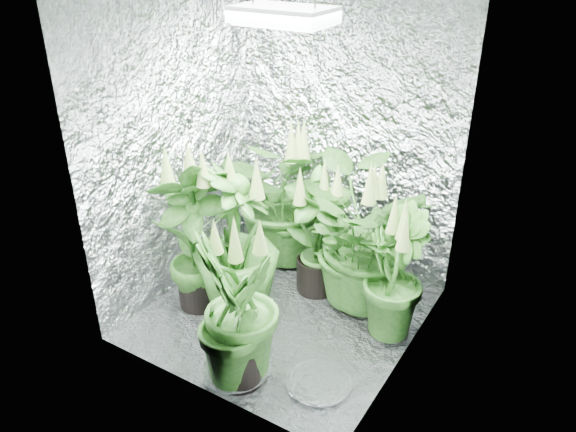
% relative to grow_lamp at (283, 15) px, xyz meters
% --- Properties ---
extents(ground, '(1.60, 1.60, 0.00)m').
position_rel_grow_lamp_xyz_m(ground, '(0.00, 0.00, -1.83)').
color(ground, white).
rests_on(ground, ground).
extents(walls, '(1.62, 1.62, 2.00)m').
position_rel_grow_lamp_xyz_m(walls, '(0.00, 0.00, -0.83)').
color(walls, white).
rests_on(walls, ground).
extents(grow_lamp, '(0.50, 0.30, 0.22)m').
position_rel_grow_lamp_xyz_m(grow_lamp, '(0.00, 0.00, 0.00)').
color(grow_lamp, gray).
rests_on(grow_lamp, ceiling).
extents(plant_a, '(0.87, 0.87, 1.06)m').
position_rel_grow_lamp_xyz_m(plant_a, '(-0.34, 0.57, -1.33)').
color(plant_a, black).
rests_on(plant_a, ground).
extents(plant_b, '(0.60, 0.60, 0.92)m').
position_rel_grow_lamp_xyz_m(plant_b, '(0.05, 0.34, -1.41)').
color(plant_b, black).
rests_on(plant_b, ground).
extents(plant_c, '(0.58, 0.58, 0.88)m').
position_rel_grow_lamp_xyz_m(plant_c, '(0.64, 0.18, -1.43)').
color(plant_c, black).
rests_on(plant_c, ground).
extents(plant_d, '(0.76, 0.76, 1.06)m').
position_rel_grow_lamp_xyz_m(plant_d, '(-0.28, -0.11, -1.34)').
color(plant_d, black).
rests_on(plant_d, ground).
extents(plant_e, '(0.97, 0.97, 1.02)m').
position_rel_grow_lamp_xyz_m(plant_e, '(0.36, 0.32, -1.34)').
color(plant_e, black).
rests_on(plant_e, ground).
extents(plant_f, '(0.76, 0.76, 1.12)m').
position_rel_grow_lamp_xyz_m(plant_f, '(-0.52, -0.20, -1.31)').
color(plant_f, black).
rests_on(plant_f, ground).
extents(plant_g, '(0.59, 0.59, 0.99)m').
position_rel_grow_lamp_xyz_m(plant_g, '(0.11, -0.64, -1.37)').
color(plant_g, black).
rests_on(plant_g, ground).
extents(circulation_fan, '(0.20, 0.32, 0.39)m').
position_rel_grow_lamp_xyz_m(circulation_fan, '(0.59, 0.29, -1.66)').
color(circulation_fan, black).
rests_on(circulation_fan, ground).
extents(plant_label, '(0.06, 0.03, 0.09)m').
position_rel_grow_lamp_xyz_m(plant_label, '(0.16, -0.66, -1.53)').
color(plant_label, white).
rests_on(plant_label, plant_g).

